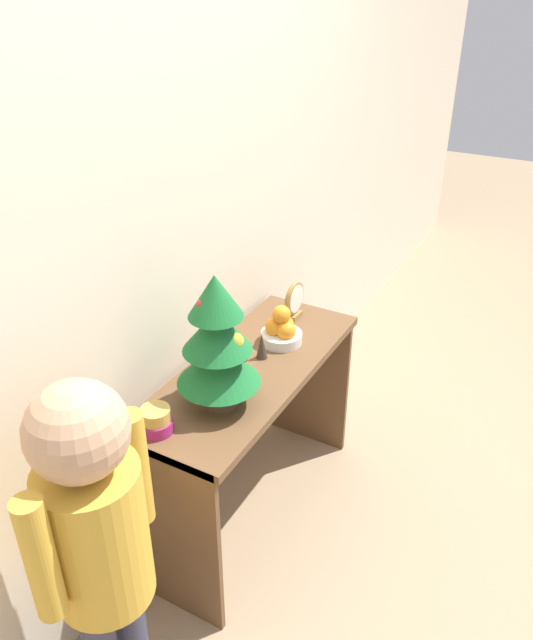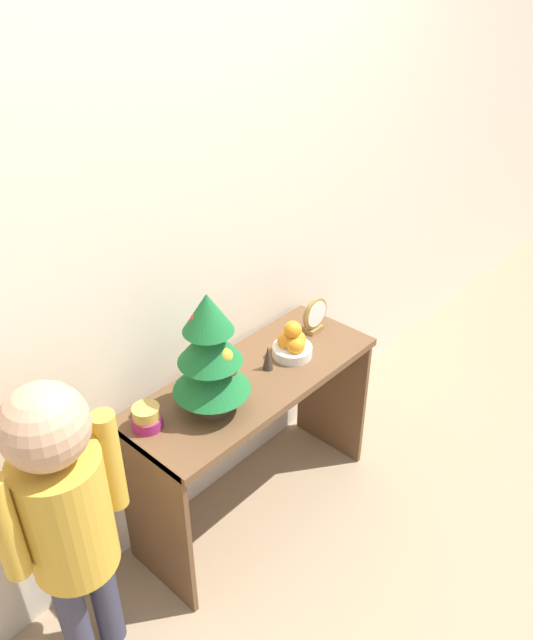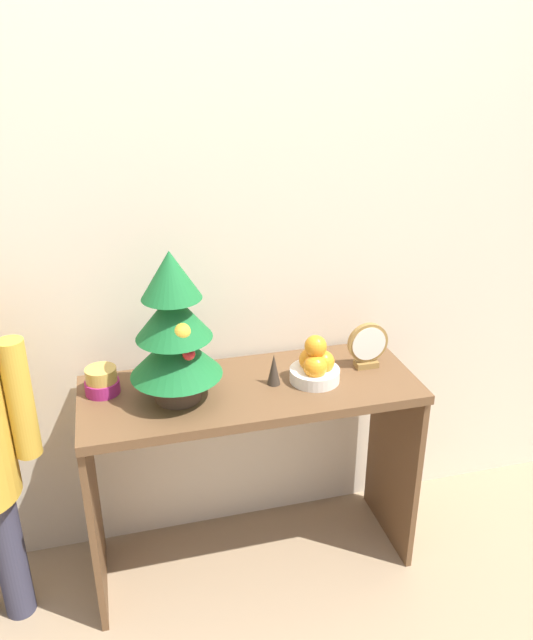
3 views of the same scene
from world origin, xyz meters
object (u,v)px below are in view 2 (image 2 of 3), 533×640
(singing_bowl, at_px, (147,418))
(child_figure, at_px, (64,506))
(mini_tree, at_px, (210,354))
(figurine, at_px, (268,358))
(desk_clock, at_px, (315,316))
(fruit_bowl, at_px, (293,344))

(singing_bowl, xyz_separation_m, child_figure, (-0.38, -0.10, -0.02))
(mini_tree, distance_m, figurine, 0.34)
(desk_clock, xyz_separation_m, child_figure, (-1.21, -0.06, -0.06))
(singing_bowl, relative_size, child_figure, 0.09)
(mini_tree, bearing_deg, fruit_bowl, -0.12)
(figurine, bearing_deg, fruit_bowl, -4.98)
(fruit_bowl, height_order, singing_bowl, fruit_bowl)
(singing_bowl, height_order, figurine, figurine)
(desk_clock, height_order, child_figure, child_figure)
(figurine, bearing_deg, desk_clock, 5.47)
(figurine, bearing_deg, mini_tree, -177.97)
(figurine, bearing_deg, child_figure, -178.34)
(child_figure, bearing_deg, figurine, 1.66)
(mini_tree, xyz_separation_m, child_figure, (-0.60, -0.02, -0.21))
(mini_tree, relative_size, fruit_bowl, 2.93)
(fruit_bowl, relative_size, figurine, 1.54)
(mini_tree, relative_size, desk_clock, 2.98)
(mini_tree, bearing_deg, figurine, 2.03)
(singing_bowl, relative_size, figurine, 1.02)
(fruit_bowl, distance_m, child_figure, 1.02)
(figurine, relative_size, child_figure, 0.09)
(singing_bowl, distance_m, figurine, 0.52)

